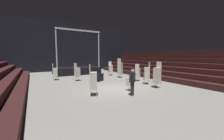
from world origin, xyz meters
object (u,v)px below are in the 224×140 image
Objects in this scene: chair_stack_mid_left at (120,68)px; equipment_road_case at (99,77)px; chair_stack_mid_centre at (157,75)px; chair_stack_rear_centre at (147,73)px; loose_chair_near_man at (129,84)px; chair_stack_front_right at (93,80)px; chair_stack_rear_right at (110,68)px; stage_riser at (77,70)px; man_with_tie at (132,80)px; chair_stack_rear_left at (55,72)px; chair_stack_mid_right at (77,72)px; chair_stack_front_left at (138,72)px.

chair_stack_mid_left is 3.16m from equipment_road_case.
chair_stack_mid_centre is 5.71m from equipment_road_case.
loose_chair_near_man is at bearing 146.40° from chair_stack_rear_centre.
chair_stack_front_right is 9.20m from chair_stack_rear_right.
man_with_tie is (-0.01, -12.16, 0.40)m from stage_riser.
man_with_tie is at bearing -90.02° from stage_riser.
chair_stack_rear_left is (-6.67, 2.09, -0.25)m from chair_stack_mid_left.
chair_stack_rear_left is at bearing 12.27° from chair_stack_rear_right.
loose_chair_near_man is at bearing 40.07° from chair_stack_rear_left.
chair_stack_front_right is 5.51m from chair_stack_rear_centre.
chair_stack_rear_right reaches higher than equipment_road_case.
chair_stack_mid_right is 1.05× the size of chair_stack_rear_left.
man_with_tie is at bearing 79.55° from chair_stack_rear_right.
man_with_tie is 0.88× the size of chair_stack_front_right.
chair_stack_mid_centre reaches higher than man_with_tie.
stage_riser is at bearing 7.85° from chair_stack_mid_centre.
stage_riser is 2.72× the size of chair_stack_mid_left.
chair_stack_rear_right is at bearing 166.43° from chair_stack_front_right.
stage_riser reaches higher than man_with_tie.
loose_chair_near_man is (-2.39, 0.41, -0.49)m from chair_stack_mid_centre.
chair_stack_front_left is 0.87× the size of chair_stack_rear_centre.
equipment_road_case is at bearing -151.31° from chair_stack_front_left.
equipment_road_case is (-3.03, -2.89, -0.53)m from chair_stack_rear_right.
chair_stack_rear_centre is 2.95m from loose_chair_near_man.
loose_chair_near_man is (3.90, -7.37, -0.33)m from chair_stack_rear_left.
chair_stack_mid_right is at bearing -105.76° from stage_riser.
stage_riser is at bearing -114.29° from man_with_tie.
chair_stack_rear_centre is (-0.04, -4.25, -0.13)m from chair_stack_mid_left.
chair_stack_rear_left is at bearing 32.54° from chair_stack_mid_centre.
equipment_road_case is at bearing 54.71° from chair_stack_rear_right.
chair_stack_front_left is at bearing 104.69° from chair_stack_rear_right.
stage_riser is at bearing 53.80° from chair_stack_rear_centre.
chair_stack_mid_right reaches higher than loose_chair_near_man.
chair_stack_mid_left is at bearing 12.35° from equipment_road_case.
loose_chair_near_man is (0.56, 1.02, -0.44)m from man_with_tie.
man_with_tie is 9.02m from chair_stack_rear_left.
man_with_tie is at bearing -75.72° from chair_stack_front_left.
chair_stack_rear_centre is (6.63, -6.34, 0.13)m from chair_stack_rear_left.
chair_stack_mid_centre is (4.46, -6.17, 0.13)m from chair_stack_mid_right.
chair_stack_mid_centre reaches higher than chair_stack_rear_right.
chair_stack_front_left is 1.00× the size of chair_stack_rear_left.
chair_stack_front_right is 2.18× the size of equipment_road_case.
loose_chair_near_man reaches higher than equipment_road_case.
equipment_road_case is at bearing -101.56° from chair_stack_mid_left.
stage_riser is 4.95m from chair_stack_rear_right.
chair_stack_rear_centre is at bearing 58.44° from chair_stack_rear_left.
chair_stack_front_left is 2.67m from chair_stack_mid_left.
chair_stack_front_left is 4.09m from loose_chair_near_man.
man_with_tie is 0.88× the size of chair_stack_rear_centre.
stage_riser is 9.26m from chair_stack_front_left.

